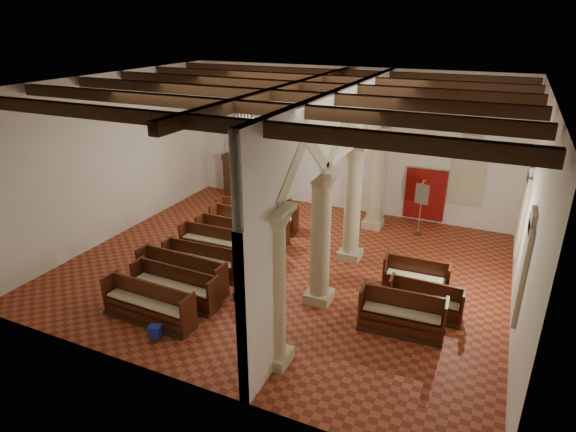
{
  "coord_description": "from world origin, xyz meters",
  "views": [
    {
      "loc": [
        6.03,
        -13.01,
        7.75
      ],
      "look_at": [
        -0.11,
        0.5,
        1.64
      ],
      "focal_mm": 30.0,
      "sensor_mm": 36.0,
      "label": 1
    }
  ],
  "objects_px": {
    "lectern": "(286,193)",
    "nave_pew_0": "(149,309)",
    "processional_banner": "(420,216)",
    "aisle_pew_0": "(401,319)",
    "pipe_organ": "(246,169)"
  },
  "relations": [
    {
      "from": "pipe_organ",
      "to": "aisle_pew_0",
      "type": "distance_m",
      "value": 11.62
    },
    {
      "from": "pipe_organ",
      "to": "processional_banner",
      "type": "xyz_separation_m",
      "value": [
        8.09,
        -1.0,
        -0.6
      ]
    },
    {
      "from": "processional_banner",
      "to": "nave_pew_0",
      "type": "bearing_deg",
      "value": -114.81
    },
    {
      "from": "pipe_organ",
      "to": "nave_pew_0",
      "type": "relative_size",
      "value": 1.57
    },
    {
      "from": "lectern",
      "to": "aisle_pew_0",
      "type": "xyz_separation_m",
      "value": [
        6.82,
        -7.49,
        -0.09
      ]
    },
    {
      "from": "lectern",
      "to": "aisle_pew_0",
      "type": "relative_size",
      "value": 0.51
    },
    {
      "from": "pipe_organ",
      "to": "nave_pew_0",
      "type": "distance_m",
      "value": 10.21
    },
    {
      "from": "lectern",
      "to": "nave_pew_0",
      "type": "bearing_deg",
      "value": -105.95
    },
    {
      "from": "pipe_organ",
      "to": "lectern",
      "type": "distance_m",
      "value": 2.2
    },
    {
      "from": "aisle_pew_0",
      "to": "pipe_organ",
      "type": "bearing_deg",
      "value": 136.28
    },
    {
      "from": "pipe_organ",
      "to": "aisle_pew_0",
      "type": "relative_size",
      "value": 1.94
    },
    {
      "from": "lectern",
      "to": "processional_banner",
      "type": "height_order",
      "value": "processional_banner"
    },
    {
      "from": "processional_banner",
      "to": "aisle_pew_0",
      "type": "relative_size",
      "value": 0.98
    },
    {
      "from": "pipe_organ",
      "to": "nave_pew_0",
      "type": "bearing_deg",
      "value": -76.35
    },
    {
      "from": "aisle_pew_0",
      "to": "lectern",
      "type": "bearing_deg",
      "value": 128.96
    }
  ]
}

